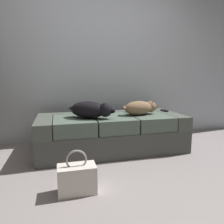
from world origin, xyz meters
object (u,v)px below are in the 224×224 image
object	(u,v)px
handbag	(77,178)
dog_tan	(141,108)
couch	(111,132)
dog_dark	(91,110)
tv_remote	(164,111)

from	to	relation	value
handbag	dog_tan	bearing A→B (deg)	43.94
couch	dog_dark	xyz separation A→B (m)	(-0.29, -0.14, 0.35)
dog_tan	tv_remote	world-z (taller)	dog_tan
dog_dark	handbag	bearing A→B (deg)	-107.48
couch	handbag	bearing A→B (deg)	-119.38
tv_remote	handbag	size ratio (longest dim) A/B	0.40
couch	dog_dark	bearing A→B (deg)	-153.65
dog_dark	dog_tan	bearing A→B (deg)	6.11
dog_tan	handbag	bearing A→B (deg)	-136.06
handbag	couch	bearing A→B (deg)	60.62
tv_remote	handbag	distance (m)	1.82
dog_dark	handbag	size ratio (longest dim) A/B	1.52
handbag	tv_remote	bearing A→B (deg)	37.91
dog_tan	tv_remote	xyz separation A→B (m)	(0.46, 0.18, -0.08)
couch	dog_tan	distance (m)	0.52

